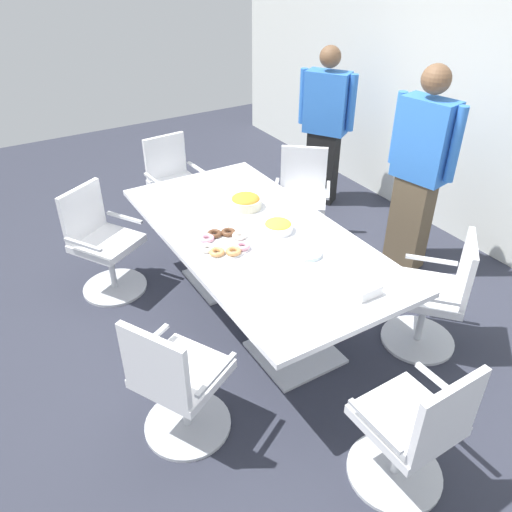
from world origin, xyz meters
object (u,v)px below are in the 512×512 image
Objects in this scene: person_standing_0 at (325,126)px; snack_bowl_chips_yellow at (278,226)px; snack_bowl_chips_orange at (246,201)px; napkin_pile at (363,288)px; plate_stack at (308,254)px; donut_platter at (224,243)px; office_chair_5 at (175,188)px; office_chair_3 at (434,299)px; person_standing_1 at (419,169)px; office_chair_2 at (412,434)px; office_chair_4 at (301,203)px; conference_table at (256,248)px; office_chair_0 at (103,247)px; office_chair_1 at (177,386)px.

snack_bowl_chips_yellow is (1.42, -1.53, -0.07)m from person_standing_0.
napkin_pile is (1.35, 0.05, -0.02)m from snack_bowl_chips_orange.
donut_platter is at bearing -133.92° from plate_stack.
person_standing_0 reaches higher than donut_platter.
office_chair_5 is 0.54× the size of person_standing_0.
person_standing_1 is at bearing 11.60° from office_chair_3.
office_chair_2 reaches higher than snack_bowl_chips_orange.
person_standing_0 is at bearing -100.67° from office_chair_4.
office_chair_3 is 0.98m from plate_stack.
office_chair_5 is 4.99× the size of plate_stack.
person_standing_0 is at bearing 129.15° from conference_table.
office_chair_3 is 0.51× the size of person_standing_1.
office_chair_5 is at bearing -176.57° from snack_bowl_chips_orange.
office_chair_2 is at bearing 123.99° from person_standing_1.
person_standing_0 is (-0.41, 2.58, 0.46)m from office_chair_0.
conference_table is at bearing 76.16° from person_standing_1.
plate_stack is at bearing 0.51° from snack_bowl_chips_orange.
office_chair_3 and office_chair_5 have the same top height.
office_chair_3 is 5.47× the size of napkin_pile.
office_chair_5 is (-0.74, 0.97, 0.00)m from office_chair_0.
snack_bowl_chips_orange is at bearing 90.45° from person_standing_0.
office_chair_4 is at bearing 114.40° from snack_bowl_chips_orange.
office_chair_1 is at bearing 93.91° from person_standing_1.
office_chair_5 is 3.60× the size of snack_bowl_chips_orange.
office_chair_5 is 1.71m from person_standing_0.
snack_bowl_chips_orange is (-0.39, 0.14, 0.18)m from conference_table.
office_chair_0 is 1.22m from donut_platter.
office_chair_2 is at bearing -9.79° from plate_stack.
person_standing_1 reaches higher than office_chair_5.
office_chair_3 is 2.49m from person_standing_0.
office_chair_2 is at bearing 118.44° from person_standing_0.
person_standing_1 reaches higher than napkin_pile.
office_chair_0 is at bearing 55.99° from person_standing_1.
snack_bowl_chips_yellow is at bearing 179.13° from plate_stack.
office_chair_0 is 2.71m from person_standing_1.
napkin_pile is at bearing 115.39° from person_standing_0.
office_chair_3 is at bearing 29.61° from snack_bowl_chips_orange.
office_chair_2 is 4.99× the size of plate_stack.
conference_table is 14.42× the size of napkin_pile.
office_chair_2 is 1.33m from plate_stack.
plate_stack is (1.40, 1.05, 0.36)m from office_chair_0.
conference_table is 1.58m from person_standing_1.
office_chair_0 reaches higher than snack_bowl_chips_orange.
office_chair_4 and office_chair_5 have the same top height.
office_chair_2 is 0.54× the size of person_standing_0.
office_chair_1 is 2.68m from person_standing_1.
conference_table is at bearing 97.26° from person_standing_0.
office_chair_0 is at bearing -143.19° from plate_stack.
office_chair_5 reaches higher than plate_stack.
napkin_pile is at bearing 1.98° from snack_bowl_chips_orange.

